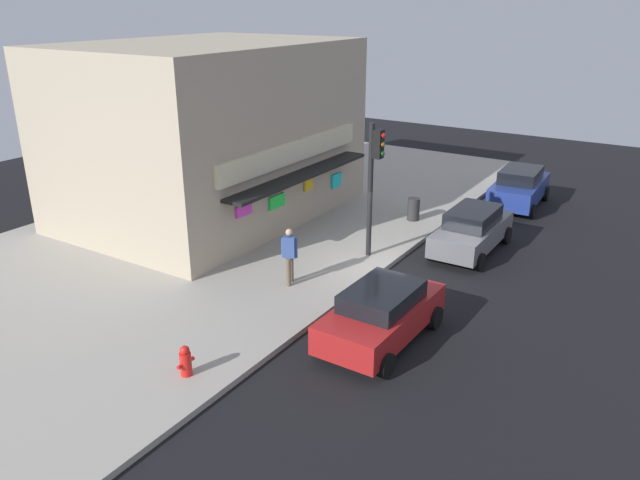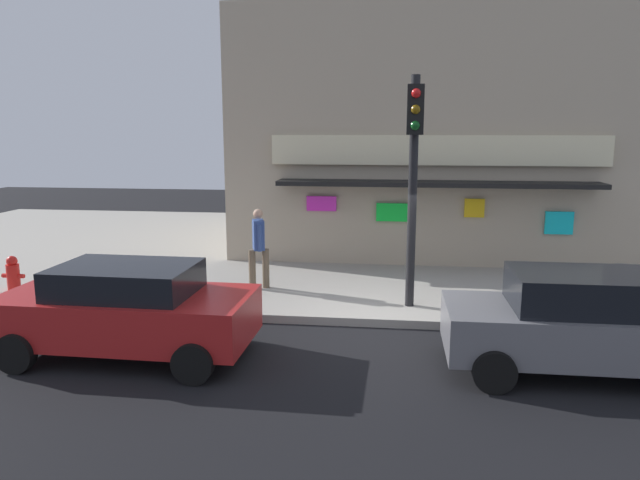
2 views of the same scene
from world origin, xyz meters
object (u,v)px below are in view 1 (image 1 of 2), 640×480
traffic_light (374,173)px  pedestrian (289,254)px  fire_hydrant (186,361)px  parked_car_grey (472,230)px  parked_car_blue (519,187)px  trash_can (413,209)px  parked_car_red (381,313)px

traffic_light → pedestrian: size_ratio=2.53×
fire_hydrant → parked_car_grey: bearing=-14.0°
parked_car_blue → parked_car_grey: bearing=-179.3°
traffic_light → parked_car_grey: (2.64, -2.67, -2.34)m
trash_can → parked_car_blue: parked_car_blue is taller
parked_car_grey → trash_can: bearing=61.7°
trash_can → pedestrian: pedestrian is taller
traffic_light → parked_car_red: 6.02m
pedestrian → parked_car_red: size_ratio=0.44×
parked_car_red → pedestrian: bearing=71.0°
traffic_light → trash_can: 4.98m
traffic_light → fire_hydrant: (-8.95, 0.23, -2.62)m
traffic_light → pedestrian: bearing=162.5°
fire_hydrant → pedestrian: 5.64m
fire_hydrant → traffic_light: bearing=-1.4°
fire_hydrant → parked_car_blue: (17.84, -2.82, 0.32)m
traffic_light → fire_hydrant: traffic_light is taller
fire_hydrant → pedestrian: size_ratio=0.43×
traffic_light → parked_car_red: size_ratio=1.11×
parked_car_grey → traffic_light: bearing=134.7°
pedestrian → parked_car_blue: (12.31, -3.67, -0.31)m
fire_hydrant → parked_car_grey: 11.95m
trash_can → parked_car_blue: size_ratio=0.21×
traffic_light → parked_car_blue: traffic_light is taller
fire_hydrant → parked_car_blue: parked_car_blue is taller
pedestrian → parked_car_grey: size_ratio=0.43×
fire_hydrant → parked_car_grey: parked_car_grey is taller
parked_car_grey → parked_car_red: bearing=-178.7°
fire_hydrant → trash_can: size_ratio=0.87×
traffic_light → parked_car_grey: 4.43m
parked_car_red → traffic_light: bearing=30.8°
parked_car_grey → parked_car_red: 7.41m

